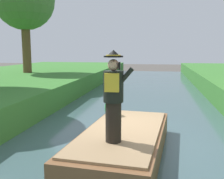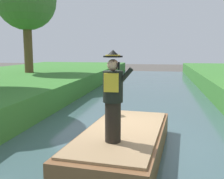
{
  "view_description": "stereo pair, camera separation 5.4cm",
  "coord_description": "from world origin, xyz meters",
  "px_view_note": "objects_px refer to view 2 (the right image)",
  "views": [
    {
      "loc": [
        0.79,
        -6.73,
        2.57
      ],
      "look_at": [
        -0.31,
        -0.41,
        1.61
      ],
      "focal_mm": 43.25,
      "sensor_mm": 36.0,
      "label": 1
    },
    {
      "loc": [
        0.84,
        -6.72,
        2.57
      ],
      "look_at": [
        -0.31,
        -0.41,
        1.61
      ],
      "focal_mm": 43.25,
      "sensor_mm": 36.0,
      "label": 2
    }
  ],
  "objects_px": {
    "boat": "(123,142)",
    "parrot_plush": "(111,106)",
    "person_pirate": "(113,97)",
    "tree_slender": "(26,0)"
  },
  "relations": [
    {
      "from": "boat",
      "to": "tree_slender",
      "type": "height_order",
      "value": "tree_slender"
    },
    {
      "from": "person_pirate",
      "to": "tree_slender",
      "type": "relative_size",
      "value": 0.28
    },
    {
      "from": "boat",
      "to": "person_pirate",
      "type": "height_order",
      "value": "person_pirate"
    },
    {
      "from": "person_pirate",
      "to": "tree_slender",
      "type": "bearing_deg",
      "value": 136.77
    },
    {
      "from": "boat",
      "to": "parrot_plush",
      "type": "bearing_deg",
      "value": 111.13
    },
    {
      "from": "person_pirate",
      "to": "parrot_plush",
      "type": "relative_size",
      "value": 3.25
    },
    {
      "from": "person_pirate",
      "to": "parrot_plush",
      "type": "height_order",
      "value": "person_pirate"
    },
    {
      "from": "boat",
      "to": "person_pirate",
      "type": "xyz_separation_m",
      "value": [
        -0.08,
        -0.86,
        1.23
      ]
    },
    {
      "from": "boat",
      "to": "parrot_plush",
      "type": "height_order",
      "value": "parrot_plush"
    },
    {
      "from": "boat",
      "to": "person_pirate",
      "type": "relative_size",
      "value": 2.35
    }
  ]
}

